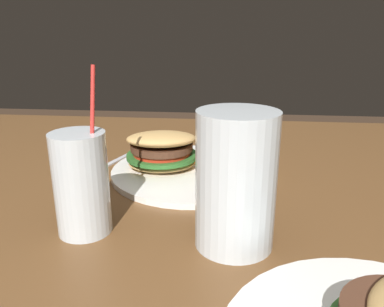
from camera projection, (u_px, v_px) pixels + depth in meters
dining_table at (166, 270)px, 0.53m from camera, size 1.45×1.25×0.70m
meal_plate_near at (180, 160)px, 0.67m from camera, size 0.29×0.29×0.09m
beer_glass at (236, 184)px, 0.43m from camera, size 0.09×0.09×0.16m
juice_glass at (82, 187)px, 0.47m from camera, size 0.07×0.07×0.21m
spoon at (97, 168)px, 0.69m from camera, size 0.07×0.15×0.01m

